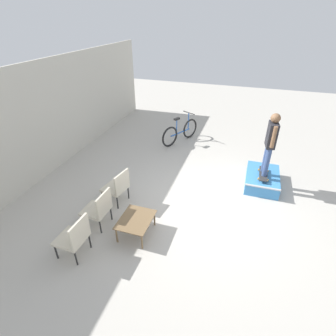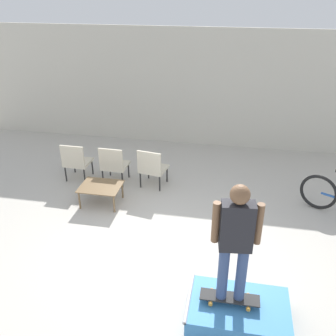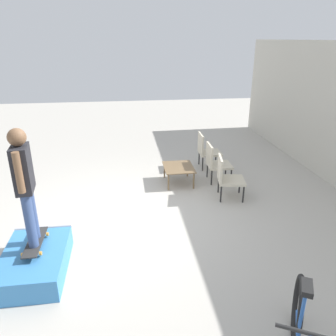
# 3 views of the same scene
# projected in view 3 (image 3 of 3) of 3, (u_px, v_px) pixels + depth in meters

# --- Properties ---
(ground_plane) EXTENTS (24.00, 24.00, 0.00)m
(ground_plane) POSITION_uv_depth(u_px,v_px,m) (123.00, 219.00, 5.90)
(ground_plane) COLOR #B7B2A8
(skate_ramp_box) EXTENTS (1.30, 0.84, 0.35)m
(skate_ramp_box) POSITION_uv_depth(u_px,v_px,m) (35.00, 262.00, 4.52)
(skate_ramp_box) COLOR #3D84C6
(skate_ramp_box) RESTS_ON ground_plane
(skateboard_on_ramp) EXTENTS (0.75, 0.26, 0.07)m
(skateboard_on_ramp) POSITION_uv_depth(u_px,v_px,m) (35.00, 242.00, 4.54)
(skateboard_on_ramp) COLOR #2D2D2D
(skateboard_on_ramp) RESTS_ON skate_ramp_box
(person_skater) EXTENTS (0.57, 0.24, 1.61)m
(person_skater) POSITION_uv_depth(u_px,v_px,m) (24.00, 179.00, 4.18)
(person_skater) COLOR #384C7A
(person_skater) RESTS_ON skateboard_on_ramp
(coffee_table) EXTENTS (0.80, 0.65, 0.39)m
(coffee_table) POSITION_uv_depth(u_px,v_px,m) (179.00, 169.00, 7.25)
(coffee_table) COLOR brown
(coffee_table) RESTS_ON ground_plane
(patio_chair_left) EXTENTS (0.53, 0.53, 0.87)m
(patio_chair_left) POSITION_uv_depth(u_px,v_px,m) (206.00, 150.00, 8.10)
(patio_chair_left) COLOR black
(patio_chair_left) RESTS_ON ground_plane
(patio_chair_center) EXTENTS (0.53, 0.53, 0.87)m
(patio_chair_center) POSITION_uv_depth(u_px,v_px,m) (215.00, 162.00, 7.32)
(patio_chair_center) COLOR black
(patio_chair_center) RESTS_ON ground_plane
(patio_chair_right) EXTENTS (0.60, 0.60, 0.87)m
(patio_chair_right) POSITION_uv_depth(u_px,v_px,m) (227.00, 176.00, 6.54)
(patio_chair_right) COLOR black
(patio_chair_right) RESTS_ON ground_plane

